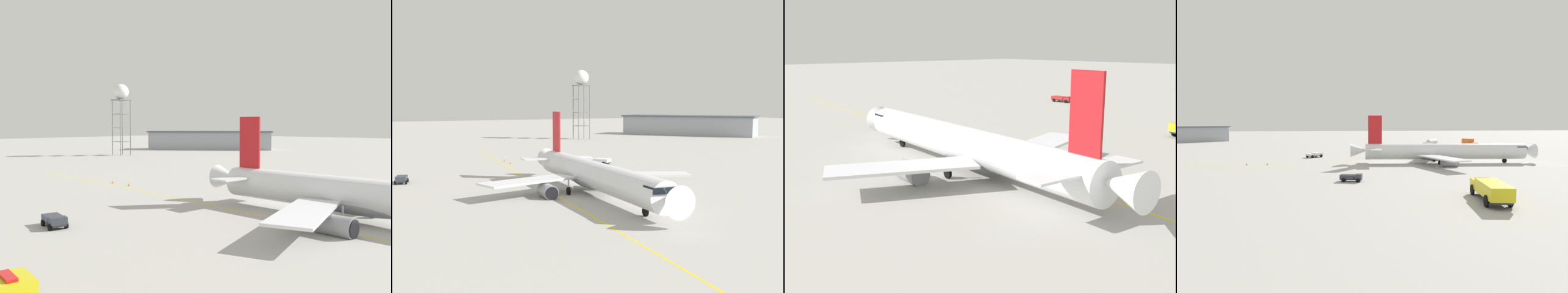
# 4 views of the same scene
# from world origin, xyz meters

# --- Properties ---
(ground_plane) EXTENTS (600.00, 600.00, 0.00)m
(ground_plane) POSITION_xyz_m (0.00, 0.00, 0.00)
(ground_plane) COLOR #ADAAA3
(airliner_main) EXTENTS (31.61, 44.13, 11.38)m
(airliner_main) POSITION_xyz_m (0.03, -1.76, 2.65)
(airliner_main) COLOR white
(airliner_main) RESTS_ON ground_plane
(baggage_truck_truck) EXTENTS (2.57, 3.83, 1.22)m
(baggage_truck_truck) POSITION_xyz_m (-22.01, 21.64, 0.71)
(baggage_truck_truck) COLOR #232326
(baggage_truck_truck) RESTS_ON ground_plane
(pushback_tug_truck) EXTENTS (4.59, 4.87, 1.30)m
(pushback_tug_truck) POSITION_xyz_m (17.79, 28.77, 0.80)
(pushback_tug_truck) COLOR #232326
(pushback_tug_truck) RESTS_ON ground_plane
(radar_tower) EXTENTS (5.13, 5.13, 23.90)m
(radar_tower) POSITION_xyz_m (49.03, 98.40, 20.14)
(radar_tower) COLOR slate
(radar_tower) RESTS_ON ground_plane
(terminal_shed) EXTENTS (43.09, 50.02, 7.67)m
(terminal_shed) POSITION_xyz_m (96.61, 98.90, 3.86)
(terminal_shed) COLOR #999EA8
(terminal_shed) RESTS_ON ground_plane
(taxiway_centreline) EXTENTS (20.95, 151.75, 0.01)m
(taxiway_centreline) POSITION_xyz_m (-5.70, -6.42, 0.00)
(taxiway_centreline) COLOR yellow
(taxiway_centreline) RESTS_ON ground_plane
(safety_cone_near) EXTENTS (0.36, 0.36, 0.55)m
(safety_cone_near) POSITION_xyz_m (2.21, 38.93, 0.28)
(safety_cone_near) COLOR orange
(safety_cone_near) RESTS_ON ground_plane
(safety_cone_mid) EXTENTS (0.36, 0.36, 0.55)m
(safety_cone_mid) POSITION_xyz_m (2.45, 43.51, 0.28)
(safety_cone_mid) COLOR orange
(safety_cone_mid) RESTS_ON ground_plane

